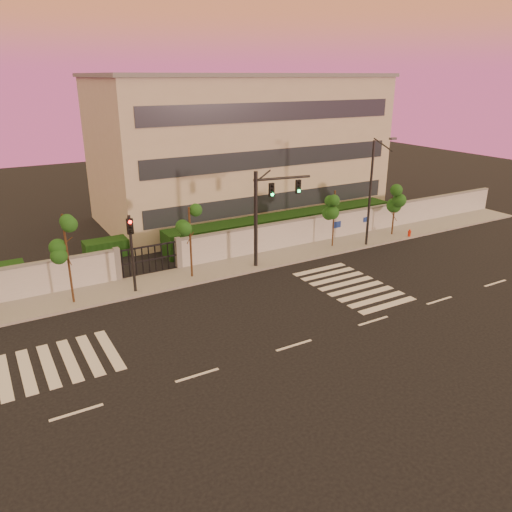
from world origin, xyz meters
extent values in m
plane|color=black|center=(0.00, 0.00, 0.00)|extent=(120.00, 120.00, 0.00)
cube|color=gray|center=(0.00, 10.50, 0.07)|extent=(60.00, 3.00, 0.15)
cube|color=#B0B3B8|center=(14.50, 12.00, 1.00)|extent=(31.00, 0.30, 2.00)
cube|color=slate|center=(14.50, 12.00, 2.06)|extent=(31.00, 0.36, 0.12)
cube|color=slate|center=(-5.00, 12.00, 1.10)|extent=(0.35, 0.35, 2.20)
cube|color=slate|center=(-1.00, 12.00, 1.10)|extent=(0.35, 0.35, 2.20)
cube|color=black|center=(9.00, 14.50, 0.90)|extent=(20.00, 2.00, 1.80)
cube|color=black|center=(-3.00, 17.00, 0.60)|extent=(6.00, 1.50, 1.20)
cube|color=#B7B19B|center=(9.00, 22.00, 6.00)|extent=(24.00, 12.00, 12.00)
cube|color=#262D38|center=(9.00, 15.98, 2.50)|extent=(22.00, 0.08, 1.40)
cube|color=#262D38|center=(9.00, 15.98, 6.00)|extent=(22.00, 0.08, 1.40)
cube|color=#262D38|center=(9.00, 15.98, 9.50)|extent=(22.00, 0.08, 1.40)
cube|color=slate|center=(9.00, 22.00, 12.10)|extent=(24.40, 12.40, 0.30)
cube|color=silver|center=(-12.20, 4.00, 0.01)|extent=(0.50, 4.00, 0.02)
cube|color=silver|center=(-11.30, 4.00, 0.01)|extent=(0.50, 4.00, 0.02)
cube|color=silver|center=(-10.40, 4.00, 0.01)|extent=(0.50, 4.00, 0.02)
cube|color=silver|center=(-9.50, 4.00, 0.01)|extent=(0.50, 4.00, 0.02)
cube|color=silver|center=(-8.60, 4.00, 0.01)|extent=(0.50, 4.00, 0.02)
cube|color=silver|center=(-7.70, 4.00, 0.01)|extent=(0.50, 4.00, 0.02)
cube|color=silver|center=(7.00, 1.00, 0.01)|extent=(4.00, 0.50, 0.02)
cube|color=silver|center=(7.00, 1.90, 0.01)|extent=(4.00, 0.50, 0.02)
cube|color=silver|center=(7.00, 2.80, 0.01)|extent=(4.00, 0.50, 0.02)
cube|color=silver|center=(7.00, 3.70, 0.01)|extent=(4.00, 0.50, 0.02)
cube|color=silver|center=(7.00, 4.60, 0.01)|extent=(4.00, 0.50, 0.02)
cube|color=silver|center=(7.00, 5.50, 0.01)|extent=(4.00, 0.50, 0.02)
cube|color=silver|center=(7.00, 6.40, 0.01)|extent=(4.00, 0.50, 0.02)
cube|color=silver|center=(7.00, 7.30, 0.01)|extent=(4.00, 0.50, 0.02)
cube|color=silver|center=(-10.00, 0.00, 0.01)|extent=(2.00, 0.15, 0.01)
cube|color=silver|center=(-5.00, 0.00, 0.01)|extent=(2.00, 0.15, 0.01)
cube|color=silver|center=(0.00, 0.00, 0.01)|extent=(2.00, 0.15, 0.01)
cube|color=silver|center=(5.00, 0.00, 0.01)|extent=(2.00, 0.15, 0.01)
cube|color=silver|center=(10.00, 0.00, 0.01)|extent=(2.00, 0.15, 0.01)
cube|color=silver|center=(15.00, 0.00, 0.01)|extent=(2.00, 0.15, 0.01)
cylinder|color=#382314|center=(-8.12, 9.97, 2.61)|extent=(0.12, 0.12, 5.22)
sphere|color=#1B4F16|center=(-8.12, 9.97, 4.18)|extent=(1.12, 1.12, 1.12)
sphere|color=#1B4F16|center=(-7.76, 10.17, 3.40)|extent=(0.86, 0.86, 0.86)
sphere|color=#1B4F16|center=(-8.42, 9.82, 3.66)|extent=(0.82, 0.82, 0.82)
cylinder|color=#382314|center=(-0.89, 10.13, 2.31)|extent=(0.13, 0.13, 4.63)
sphere|color=#1B4F16|center=(-0.89, 10.13, 3.70)|extent=(1.19, 1.19, 1.19)
sphere|color=#1B4F16|center=(-0.51, 10.35, 3.01)|extent=(0.91, 0.91, 0.91)
sphere|color=#1B4F16|center=(-1.21, 9.97, 3.24)|extent=(0.87, 0.87, 0.87)
cylinder|color=#382314|center=(10.50, 10.41, 2.16)|extent=(0.11, 0.11, 4.33)
sphere|color=#1B4F16|center=(10.50, 10.41, 3.46)|extent=(1.01, 1.01, 1.01)
sphere|color=#1B4F16|center=(10.82, 10.59, 2.81)|extent=(0.77, 0.77, 0.77)
sphere|color=#1B4F16|center=(10.23, 10.27, 3.03)|extent=(0.73, 0.73, 0.73)
cylinder|color=#382314|center=(16.45, 10.33, 2.07)|extent=(0.13, 0.13, 4.13)
sphere|color=#1B4F16|center=(16.45, 10.33, 3.31)|extent=(1.17, 1.17, 1.17)
sphere|color=#1B4F16|center=(16.82, 10.55, 2.69)|extent=(0.89, 0.89, 0.89)
sphere|color=#1B4F16|center=(16.13, 10.17, 2.89)|extent=(0.85, 0.85, 0.85)
cylinder|color=black|center=(3.54, 9.75, 3.22)|extent=(0.25, 0.25, 6.45)
cylinder|color=black|center=(5.52, 9.75, 5.82)|extent=(3.92, 0.83, 0.17)
cube|color=black|center=(4.69, 9.70, 5.15)|extent=(0.36, 0.19, 0.94)
sphere|color=#0CF259|center=(4.69, 9.59, 4.86)|extent=(0.21, 0.21, 0.21)
cube|color=black|center=(6.77, 9.70, 5.15)|extent=(0.36, 0.19, 0.94)
sphere|color=#0CF259|center=(6.77, 9.59, 4.86)|extent=(0.21, 0.21, 0.21)
cylinder|color=black|center=(-4.67, 9.70, 2.37)|extent=(0.17, 0.17, 4.75)
cube|color=black|center=(-4.67, 9.65, 4.11)|extent=(0.37, 0.19, 0.95)
sphere|color=red|center=(-4.67, 9.54, 4.41)|extent=(0.21, 0.21, 0.21)
cylinder|color=black|center=(12.93, 9.42, 3.91)|extent=(0.18, 0.18, 7.81)
cylinder|color=black|center=(12.93, 8.54, 7.62)|extent=(0.10, 1.87, 0.76)
cube|color=#3F3F44|center=(12.93, 7.67, 8.11)|extent=(0.49, 0.24, 0.15)
cylinder|color=red|center=(17.20, 9.22, 0.24)|extent=(0.21, 0.21, 0.48)
cylinder|color=red|center=(17.20, 9.22, 0.52)|extent=(0.27, 0.27, 0.10)
sphere|color=red|center=(17.20, 9.22, 0.63)|extent=(0.17, 0.17, 0.17)
cylinder|color=red|center=(17.20, 9.22, 0.33)|extent=(0.28, 0.18, 0.10)
camera|label=1|loc=(-12.01, -17.10, 12.10)|focal=35.00mm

